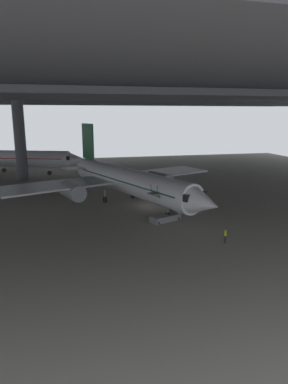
{
  "coord_description": "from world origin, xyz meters",
  "views": [
    {
      "loc": [
        -10.51,
        -43.7,
        12.39
      ],
      "look_at": [
        -0.51,
        -1.84,
        2.48
      ],
      "focal_mm": 31.65,
      "sensor_mm": 36.0,
      "label": 1
    }
  ],
  "objects_px": {
    "boarding_stairs": "(165,215)",
    "crew_worker_near_nose": "(225,234)",
    "airplane_distant": "(6,159)",
    "baggage_tug": "(61,189)",
    "crew_worker_by_stairs": "(174,207)",
    "airplane_main": "(126,180)"
  },
  "relations": [
    {
      "from": "airplane_main",
      "to": "airplane_distant",
      "type": "relative_size",
      "value": 1.01
    },
    {
      "from": "airplane_distant",
      "to": "baggage_tug",
      "type": "xyz_separation_m",
      "value": [
        11.09,
        -20.32,
        -2.79
      ]
    },
    {
      "from": "airplane_main",
      "to": "boarding_stairs",
      "type": "distance_m",
      "value": 9.97
    },
    {
      "from": "boarding_stairs",
      "to": "baggage_tug",
      "type": "height_order",
      "value": "boarding_stairs"
    },
    {
      "from": "airplane_main",
      "to": "boarding_stairs",
      "type": "xyz_separation_m",
      "value": [
        2.97,
        -9.15,
        -2.62
      ]
    },
    {
      "from": "airplane_distant",
      "to": "crew_worker_by_stairs",
      "type": "bearing_deg",
      "value": -55.25
    },
    {
      "from": "baggage_tug",
      "to": "crew_worker_by_stairs",
      "type": "bearing_deg",
      "value": -48.52
    },
    {
      "from": "boarding_stairs",
      "to": "crew_worker_near_nose",
      "type": "distance_m",
      "value": 9.0
    },
    {
      "from": "boarding_stairs",
      "to": "airplane_distant",
      "type": "xyz_separation_m",
      "value": [
        -23.13,
        38.49,
        2.59
      ]
    },
    {
      "from": "boarding_stairs",
      "to": "crew_worker_near_nose",
      "type": "relative_size",
      "value": 2.91
    },
    {
      "from": "airplane_main",
      "to": "airplane_distant",
      "type": "distance_m",
      "value": 35.6
    },
    {
      "from": "airplane_distant",
      "to": "baggage_tug",
      "type": "height_order",
      "value": "airplane_distant"
    },
    {
      "from": "crew_worker_by_stairs",
      "to": "airplane_distant",
      "type": "bearing_deg",
      "value": 124.75
    },
    {
      "from": "airplane_main",
      "to": "baggage_tug",
      "type": "bearing_deg",
      "value": 135.16
    },
    {
      "from": "crew_worker_near_nose",
      "to": "airplane_main",
      "type": "bearing_deg",
      "value": 111.07
    },
    {
      "from": "crew_worker_near_nose",
      "to": "crew_worker_by_stairs",
      "type": "bearing_deg",
      "value": 99.59
    },
    {
      "from": "airplane_main",
      "to": "baggage_tug",
      "type": "height_order",
      "value": "airplane_main"
    },
    {
      "from": "crew_worker_by_stairs",
      "to": "airplane_distant",
      "type": "height_order",
      "value": "airplane_distant"
    },
    {
      "from": "crew_worker_near_nose",
      "to": "crew_worker_by_stairs",
      "type": "height_order",
      "value": "crew_worker_by_stairs"
    },
    {
      "from": "boarding_stairs",
      "to": "crew_worker_by_stairs",
      "type": "distance_m",
      "value": 3.06
    },
    {
      "from": "crew_worker_near_nose",
      "to": "baggage_tug",
      "type": "distance_m",
      "value": 30.72
    },
    {
      "from": "airplane_distant",
      "to": "airplane_main",
      "type": "bearing_deg",
      "value": -55.51
    }
  ]
}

